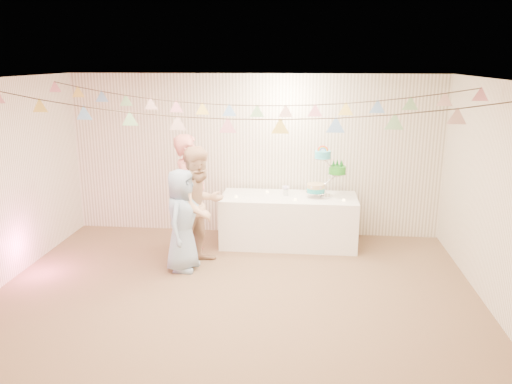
# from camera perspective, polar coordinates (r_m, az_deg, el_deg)

# --- Properties ---
(floor) EXTENTS (6.00, 6.00, 0.00)m
(floor) POSITION_cam_1_polar(r_m,az_deg,el_deg) (6.16, -2.66, -12.29)
(floor) COLOR brown
(floor) RESTS_ON ground
(ceiling) EXTENTS (6.00, 6.00, 0.00)m
(ceiling) POSITION_cam_1_polar(r_m,az_deg,el_deg) (5.48, -2.99, 12.63)
(ceiling) COLOR silver
(ceiling) RESTS_ON ground
(back_wall) EXTENTS (6.00, 6.00, 0.00)m
(back_wall) POSITION_cam_1_polar(r_m,az_deg,el_deg) (8.10, -0.20, 4.18)
(back_wall) COLOR white
(back_wall) RESTS_ON ground
(front_wall) EXTENTS (6.00, 6.00, 0.00)m
(front_wall) POSITION_cam_1_polar(r_m,az_deg,el_deg) (3.39, -9.18, -11.98)
(front_wall) COLOR white
(front_wall) RESTS_ON ground
(right_wall) EXTENTS (5.00, 5.00, 0.00)m
(right_wall) POSITION_cam_1_polar(r_m,az_deg,el_deg) (6.03, 26.66, -1.29)
(right_wall) COLOR white
(right_wall) RESTS_ON ground
(table) EXTENTS (2.07, 0.83, 0.78)m
(table) POSITION_cam_1_polar(r_m,az_deg,el_deg) (7.78, 3.74, -3.25)
(table) COLOR white
(table) RESTS_ON floor
(cake_stand) EXTENTS (0.66, 0.39, 0.73)m
(cake_stand) POSITION_cam_1_polar(r_m,az_deg,el_deg) (7.64, 7.98, 1.96)
(cake_stand) COLOR silver
(cake_stand) RESTS_ON table
(cake_bottom) EXTENTS (0.31, 0.31, 0.15)m
(cake_bottom) POSITION_cam_1_polar(r_m,az_deg,el_deg) (7.64, 6.80, -0.17)
(cake_bottom) COLOR #25ADA8
(cake_bottom) RESTS_ON cake_stand
(cake_middle) EXTENTS (0.27, 0.27, 0.22)m
(cake_middle) POSITION_cam_1_polar(r_m,az_deg,el_deg) (7.74, 9.29, 1.99)
(cake_middle) COLOR #259620
(cake_middle) RESTS_ON cake_stand
(cake_top_tier) EXTENTS (0.25, 0.25, 0.19)m
(cake_top_tier) POSITION_cam_1_polar(r_m,az_deg,el_deg) (7.55, 7.60, 3.83)
(cake_top_tier) COLOR #43C3D5
(cake_top_tier) RESTS_ON cake_stand
(platter) EXTENTS (0.35, 0.35, 0.02)m
(platter) POSITION_cam_1_polar(r_m,az_deg,el_deg) (7.66, 0.02, -0.62)
(platter) COLOR white
(platter) RESTS_ON table
(posy) EXTENTS (0.14, 0.14, 0.16)m
(posy) POSITION_cam_1_polar(r_m,az_deg,el_deg) (7.71, 3.40, -0.01)
(posy) COLOR white
(posy) RESTS_ON table
(person_adult_a) EXTENTS (0.50, 0.69, 1.79)m
(person_adult_a) POSITION_cam_1_polar(r_m,az_deg,el_deg) (7.36, -7.54, -0.33)
(person_adult_a) COLOR #CB726A
(person_adult_a) RESTS_ON floor
(person_adult_b) EXTENTS (1.00, 1.04, 1.69)m
(person_adult_b) POSITION_cam_1_polar(r_m,az_deg,el_deg) (6.94, -6.41, -1.67)
(person_adult_b) COLOR tan
(person_adult_b) RESTS_ON floor
(person_child) EXTENTS (0.55, 0.75, 1.42)m
(person_child) POSITION_cam_1_polar(r_m,az_deg,el_deg) (6.83, -8.46, -3.19)
(person_child) COLOR #8DA7C7
(person_child) RESTS_ON floor
(bunting_back) EXTENTS (5.60, 1.10, 0.40)m
(bunting_back) POSITION_cam_1_polar(r_m,az_deg,el_deg) (6.58, -1.50, 10.87)
(bunting_back) COLOR pink
(bunting_back) RESTS_ON ceiling
(bunting_front) EXTENTS (5.60, 0.90, 0.36)m
(bunting_front) POSITION_cam_1_polar(r_m,az_deg,el_deg) (5.30, -3.28, 9.51)
(bunting_front) COLOR #72A5E5
(bunting_front) RESTS_ON ceiling
(tealight_0) EXTENTS (0.04, 0.04, 0.03)m
(tealight_0) POSITION_cam_1_polar(r_m,az_deg,el_deg) (7.59, -2.29, -0.52)
(tealight_0) COLOR #FFD88C
(tealight_0) RESTS_ON table
(tealight_1) EXTENTS (0.04, 0.04, 0.03)m
(tealight_1) POSITION_cam_1_polar(r_m,az_deg,el_deg) (7.86, 1.29, 0.04)
(tealight_1) COLOR #FFD88C
(tealight_1) RESTS_ON table
(tealight_2) EXTENTS (0.04, 0.04, 0.03)m
(tealight_2) POSITION_cam_1_polar(r_m,az_deg,el_deg) (7.45, 4.50, -0.85)
(tealight_2) COLOR #FFD88C
(tealight_2) RESTS_ON table
(tealight_3) EXTENTS (0.04, 0.04, 0.03)m
(tealight_3) POSITION_cam_1_polar(r_m,az_deg,el_deg) (7.88, 6.40, -0.02)
(tealight_3) COLOR #FFD88C
(tealight_3) RESTS_ON table
(tealight_4) EXTENTS (0.04, 0.04, 0.03)m
(tealight_4) POSITION_cam_1_polar(r_m,az_deg,el_deg) (7.51, 10.01, -0.91)
(tealight_4) COLOR #FFD88C
(tealight_4) RESTS_ON table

